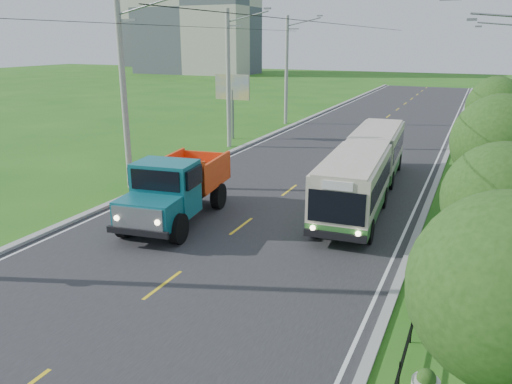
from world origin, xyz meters
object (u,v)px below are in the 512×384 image
Objects in this scene: pole_far at (287,70)px; planter_mid at (461,195)px; planter_front at (426,384)px; planter_near at (450,254)px; planter_far at (468,161)px; dump_truck at (176,185)px; tree_second at (503,206)px; billboard_left at (232,91)px; tree_front at (512,298)px; pole_near at (124,94)px; tree_third at (501,147)px; bus at (366,164)px; pole_mid at (229,79)px; tree_fifth at (497,111)px; tree_fourth at (498,132)px; streetlight_far at (510,83)px.

planter_mid is (16.86, -19.00, -4.81)m from pole_far.
planter_front and planter_near have the same top height.
dump_truck reaches higher than planter_far.
planter_mid is 14.42m from dump_truck.
tree_second reaches higher than billboard_left.
tree_front is at bearing -63.82° from pole_far.
pole_near is 21.83m from planter_far.
tree_third is 0.82× the size of dump_truck.
billboard_left is 0.34× the size of bus.
pole_mid is 3.47m from billboard_left.
tree_fifth is 19.74m from billboard_left.
bus is (12.23, 3.52, -3.34)m from pole_near.
pole_near is at bearing -142.37° from planter_far.
planter_front is (-1.26, -4.14, -3.23)m from tree_second.
planter_front is at bearing -53.75° from pole_mid.
pole_near is 18.89m from tree_fourth.
tree_fourth is 3.53m from planter_mid.
planter_near is at bearing 97.26° from tree_front.
planter_near is 16.00m from planter_far.
pole_far is 20.70m from planter_far.
pole_near is at bearing -163.48° from planter_mid.
tree_front is 16.04m from dump_truck.
streetlight_far is 1.74× the size of billboard_left.
planter_mid is (-1.26, -6.14, -3.57)m from tree_fifth.
dump_truck is at bearing -79.13° from pole_far.
tree_second is 20.16m from planter_far.
tree_fifth is 0.64× the size of streetlight_far.
streetlight_far is at bearing 11.23° from billboard_left.
tree_front is at bearing -90.00° from tree_fourth.
tree_front is 31.89m from streetlight_far.
billboard_left is (-18.10, 26.00, 3.58)m from planter_front.
pole_near is at bearing -167.78° from bus.
pole_far is at bearing 144.64° from tree_fifth.
tree_second is 0.98× the size of tree_fourth.
pole_far is 39.15m from planter_front.
pole_near is at bearing -90.00° from pole_far.
tree_front is (18.12, -36.86, -1.37)m from pole_far.
tree_front is at bearing -85.98° from planter_mid.
planter_near is (-1.26, -14.14, -3.57)m from tree_fifth.
dump_truck is (-11.59, 7.53, 1.38)m from planter_front.
dump_truck is at bearing -121.24° from streetlight_far.
planter_mid is at bearing -98.30° from streetlight_far.
planter_mid is 1.00× the size of planter_far.
billboard_left is (-1.24, 15.00, -1.23)m from pole_near.
tree_fifth is at bearing -55.95° from planter_far.
pole_far is 1.37× the size of dump_truck.
pole_mid is 15.26m from bus.
pole_far is at bearing 115.72° from planter_front.
planter_front is (-2.04, -30.00, -4.62)m from streetlight_far.
planter_mid is at bearing 102.10° from tree_third.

